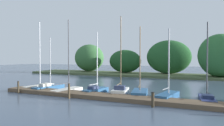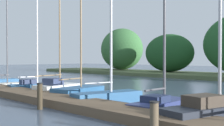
{
  "view_description": "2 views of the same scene",
  "coord_description": "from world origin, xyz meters",
  "views": [
    {
      "loc": [
        3.22,
        -2.06,
        3.58
      ],
      "look_at": [
        -3.97,
        14.75,
        3.04
      ],
      "focal_mm": 31.47,
      "sensor_mm": 36.0,
      "label": 1
    },
    {
      "loc": [
        11.09,
        5.65,
        2.1
      ],
      "look_at": [
        1.74,
        14.77,
        1.89
      ],
      "focal_mm": 47.15,
      "sensor_mm": 36.0,
      "label": 2
    }
  ],
  "objects": [
    {
      "name": "sailboat_6",
      "position": [
        1.07,
        15.25,
        0.37
      ],
      "size": [
        1.72,
        3.67,
        6.02
      ],
      "rotation": [
        0.0,
        0.0,
        1.36
      ],
      "color": "#285684",
      "rests_on": "ground"
    },
    {
      "name": "sailboat_2",
      "position": [
        -8.9,
        14.71,
        0.31
      ],
      "size": [
        1.75,
        3.93,
        7.49
      ],
      "rotation": [
        0.0,
        0.0,
        1.42
      ],
      "color": "silver",
      "rests_on": "ground"
    },
    {
      "name": "mooring_piling_2",
      "position": [
        0.42,
        11.92,
        0.55
      ],
      "size": [
        0.25,
        0.25,
        1.09
      ],
      "color": "#3D3323",
      "rests_on": "ground"
    },
    {
      "name": "sailboat_5",
      "position": [
        -1.49,
        15.5,
        0.34
      ],
      "size": [
        1.81,
        3.29,
        6.42
      ],
      "rotation": [
        0.0,
        0.0,
        1.75
      ],
      "color": "#285684",
      "rests_on": "ground"
    },
    {
      "name": "sailboat_3",
      "position": [
        -5.92,
        15.31,
        0.37
      ],
      "size": [
        1.54,
        3.39,
        6.09
      ],
      "rotation": [
        0.0,
        0.0,
        1.37
      ],
      "color": "#285684",
      "rests_on": "ground"
    },
    {
      "name": "mooring_piling_3",
      "position": [
        6.27,
        11.93,
        0.48
      ],
      "size": [
        0.27,
        0.27,
        0.95
      ],
      "color": "brown",
      "rests_on": "ground"
    },
    {
      "name": "dock_pier",
      "position": [
        0.0,
        13.25,
        0.17
      ],
      "size": [
        29.54,
        1.8,
        0.35
      ],
      "color": "brown",
      "rests_on": "ground"
    },
    {
      "name": "sailboat_8",
      "position": [
        6.53,
        14.94,
        0.39
      ],
      "size": [
        1.94,
        4.36,
        5.71
      ],
      "rotation": [
        0.0,
        0.0,
        1.35
      ],
      "color": "#232833",
      "rests_on": "ground"
    },
    {
      "name": "sailboat_4",
      "position": [
        -3.33,
        15.34,
        0.43
      ],
      "size": [
        1.68,
        3.16,
        7.47
      ],
      "rotation": [
        0.0,
        0.0,
        1.74
      ],
      "color": "white",
      "rests_on": "ground"
    },
    {
      "name": "sailboat_7",
      "position": [
        4.08,
        15.31,
        0.36
      ],
      "size": [
        1.26,
        3.47,
        6.43
      ],
      "rotation": [
        0.0,
        0.0,
        1.63
      ],
      "color": "navy",
      "rests_on": "ground"
    }
  ]
}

